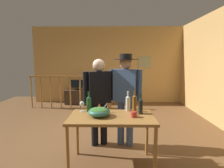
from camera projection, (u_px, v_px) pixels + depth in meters
ground_plane at (102, 136)px, 3.91m from camera, size 8.38×8.38×0.00m
back_wall at (108, 65)px, 6.92m from camera, size 5.65×0.10×2.86m
side_wall_right at (215, 67)px, 4.63m from camera, size 0.10×4.83×2.86m
framed_picture at (145, 62)px, 6.82m from camera, size 0.46×0.03×0.42m
stair_railing at (82, 88)px, 6.12m from camera, size 2.75×0.10×1.15m
tv_console at (78, 97)px, 6.74m from camera, size 0.90×0.40×0.52m
flat_screen_tv at (77, 84)px, 6.64m from camera, size 0.48×0.12×0.38m
serving_table at (112, 122)px, 2.72m from camera, size 1.27×0.72×0.79m
salad_bowl at (99, 111)px, 2.70m from camera, size 0.33×0.33×0.20m
wine_glass at (82, 104)px, 2.93m from camera, size 0.08×0.08×0.17m
wine_bottle_clear at (128, 103)px, 2.98m from camera, size 0.08×0.08×0.33m
wine_bottle_green at (89, 103)px, 2.93m from camera, size 0.08×0.08×0.33m
wine_bottle_dark at (141, 106)px, 2.80m from camera, size 0.07×0.07×0.31m
wine_bottle_amber at (134, 103)px, 2.86m from camera, size 0.07×0.07×0.36m
mug_red at (134, 114)px, 2.65m from camera, size 0.13×0.09×0.08m
person_standing_left at (99, 95)px, 3.38m from camera, size 0.56×0.36×1.64m
person_standing_right at (126, 91)px, 3.37m from camera, size 0.58×0.45×1.73m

